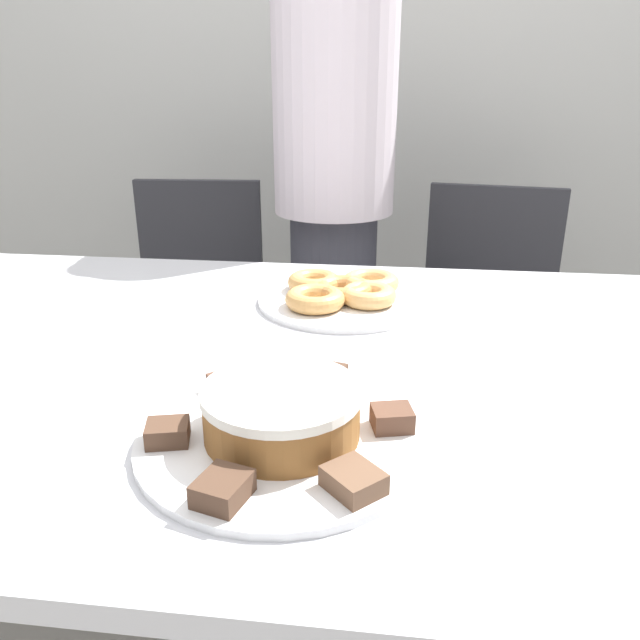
% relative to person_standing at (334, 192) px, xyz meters
% --- Properties ---
extents(wall_back, '(8.00, 0.05, 2.60)m').
position_rel_person_standing_xyz_m(wall_back, '(-0.01, 0.77, 0.42)').
color(wall_back, beige).
rests_on(wall_back, ground_plane).
extents(table, '(1.74, 1.02, 0.77)m').
position_rel_person_standing_xyz_m(table, '(-0.01, -0.84, -0.19)').
color(table, silver).
rests_on(table, ground_plane).
extents(person_standing, '(0.33, 0.33, 1.66)m').
position_rel_person_standing_xyz_m(person_standing, '(0.00, 0.00, 0.00)').
color(person_standing, '#383842').
rests_on(person_standing, ground_plane).
extents(office_chair_left, '(0.47, 0.47, 0.88)m').
position_rel_person_standing_xyz_m(office_chair_left, '(-0.44, 0.04, -0.47)').
color(office_chair_left, black).
rests_on(office_chair_left, ground_plane).
extents(office_chair_right, '(0.51, 0.51, 0.88)m').
position_rel_person_standing_xyz_m(office_chair_right, '(0.45, 0.03, -0.47)').
color(office_chair_right, black).
rests_on(office_chair_right, ground_plane).
extents(plate_cake, '(0.35, 0.35, 0.01)m').
position_rel_person_standing_xyz_m(plate_cake, '(0.05, -1.09, -0.11)').
color(plate_cake, white).
rests_on(plate_cake, table).
extents(plate_donuts, '(0.33, 0.33, 0.01)m').
position_rel_person_standing_xyz_m(plate_donuts, '(0.08, -0.59, -0.11)').
color(plate_donuts, white).
rests_on(plate_donuts, table).
extents(frosted_cake, '(0.19, 0.19, 0.06)m').
position_rel_person_standing_xyz_m(frosted_cake, '(0.05, -1.09, -0.07)').
color(frosted_cake, brown).
rests_on(frosted_cake, plate_cake).
extents(lamington_0, '(0.06, 0.05, 0.02)m').
position_rel_person_standing_xyz_m(lamington_0, '(-0.08, -1.12, -0.09)').
color(lamington_0, '#513828').
rests_on(lamington_0, plate_cake).
extents(lamington_1, '(0.06, 0.07, 0.03)m').
position_rel_person_standing_xyz_m(lamington_1, '(0.01, -1.22, -0.09)').
color(lamington_1, '#513828').
rests_on(lamington_1, plate_cake).
extents(lamington_2, '(0.07, 0.07, 0.02)m').
position_rel_person_standing_xyz_m(lamington_2, '(0.14, -1.19, -0.09)').
color(lamington_2, brown).
rests_on(lamington_2, plate_cake).
extents(lamington_3, '(0.06, 0.05, 0.03)m').
position_rel_person_standing_xyz_m(lamington_3, '(0.18, -1.06, -0.09)').
color(lamington_3, brown).
rests_on(lamington_3, plate_cake).
extents(lamington_4, '(0.06, 0.06, 0.03)m').
position_rel_person_standing_xyz_m(lamington_4, '(0.09, -0.96, -0.09)').
color(lamington_4, '#513828').
rests_on(lamington_4, plate_cake).
extents(lamington_5, '(0.06, 0.06, 0.02)m').
position_rel_person_standing_xyz_m(lamington_5, '(-0.04, -0.99, -0.09)').
color(lamington_5, brown).
rests_on(lamington_5, plate_cake).
extents(donut_0, '(0.11, 0.11, 0.03)m').
position_rel_person_standing_xyz_m(donut_0, '(0.08, -0.59, -0.09)').
color(donut_0, '#C68447').
rests_on(donut_0, plate_donuts).
extents(donut_1, '(0.11, 0.11, 0.03)m').
position_rel_person_standing_xyz_m(donut_1, '(0.03, -0.65, -0.09)').
color(donut_1, tan).
rests_on(donut_1, plate_donuts).
extents(donut_2, '(0.10, 0.10, 0.03)m').
position_rel_person_standing_xyz_m(donut_2, '(0.13, -0.62, -0.09)').
color(donut_2, '#E5AD66').
rests_on(donut_2, plate_donuts).
extents(donut_3, '(0.11, 0.11, 0.03)m').
position_rel_person_standing_xyz_m(donut_3, '(0.13, -0.54, -0.09)').
color(donut_3, '#E5AD66').
rests_on(donut_3, plate_donuts).
extents(donut_4, '(0.10, 0.10, 0.03)m').
position_rel_person_standing_xyz_m(donut_4, '(0.02, -0.55, -0.09)').
color(donut_4, tan).
rests_on(donut_4, plate_donuts).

